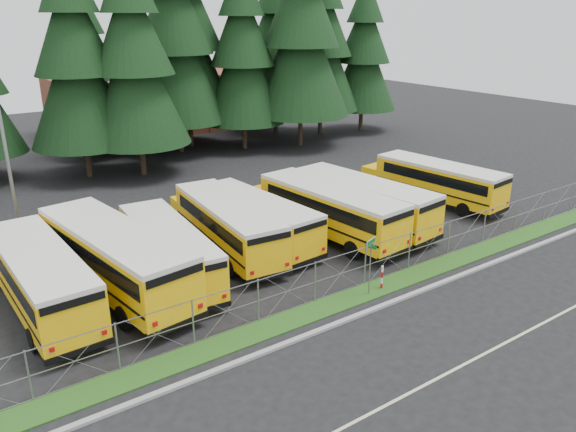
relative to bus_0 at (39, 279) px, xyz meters
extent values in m
plane|color=black|center=(14.22, -5.38, -1.47)|extent=(120.00, 120.00, 0.00)
cube|color=gray|center=(14.22, -8.48, -1.41)|extent=(50.00, 0.25, 0.12)
cube|color=#1B4C15|center=(14.22, -7.08, -1.44)|extent=(50.00, 1.40, 0.06)
cube|color=beige|center=(14.22, -13.38, -1.46)|extent=(50.00, 0.12, 0.01)
cube|color=brown|center=(20.22, 34.62, 1.53)|extent=(22.00, 10.00, 6.00)
cylinder|color=gray|center=(12.67, -7.27, -0.07)|extent=(0.06, 0.06, 2.80)
cube|color=#0D5B1D|center=(12.67, -7.27, 1.21)|extent=(0.76, 0.30, 0.22)
cube|color=white|center=(12.67, -7.27, 1.21)|extent=(0.79, 0.31, 0.26)
cube|color=#0D5B1D|center=(12.67, -7.27, 0.97)|extent=(0.21, 0.52, 0.18)
cylinder|color=#B20C0C|center=(13.57, -7.18, -0.87)|extent=(0.11, 0.11, 1.20)
cylinder|color=gray|center=(0.78, 8.79, 3.53)|extent=(0.20, 0.20, 10.00)
camera|label=1|loc=(-3.69, -24.13, 10.98)|focal=35.00mm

